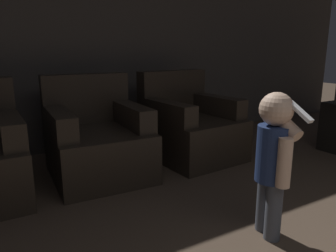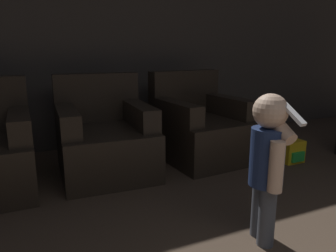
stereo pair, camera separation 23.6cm
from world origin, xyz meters
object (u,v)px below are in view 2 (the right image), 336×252
at_px(armchair_middle, 105,139).
at_px(armchair_right, 200,128).
at_px(toy_backpack, 293,152).
at_px(person_toddler, 268,157).

bearing_deg(armchair_middle, armchair_right, 2.71).
relative_size(armchair_middle, toy_backpack, 4.19).
distance_m(armchair_middle, armchair_right, 1.00).
distance_m(person_toddler, toy_backpack, 1.59).
xyz_separation_m(armchair_right, person_toddler, (-0.43, -1.51, 0.21)).
xyz_separation_m(armchair_middle, armchair_right, (1.00, -0.00, 0.00)).
bearing_deg(armchair_right, armchair_middle, 175.62).
bearing_deg(person_toddler, toy_backpack, 146.75).
height_order(armchair_right, person_toddler, armchair_right).
bearing_deg(toy_backpack, person_toddler, -141.01).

